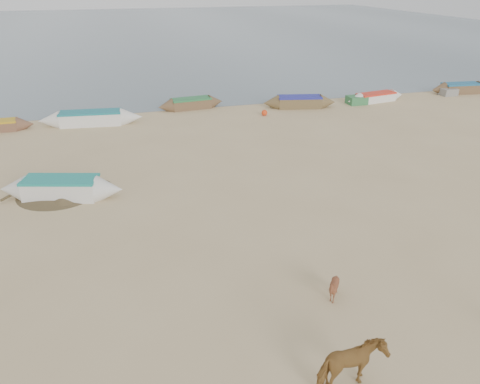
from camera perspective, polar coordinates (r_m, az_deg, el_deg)
name	(u,v)px	position (r m, az deg, el deg)	size (l,w,h in m)	color
ground	(270,260)	(17.71, 3.62, -8.23)	(140.00, 140.00, 0.00)	tan
sea	(127,30)	(96.51, -13.65, 18.67)	(160.00, 160.00, 0.00)	slate
cow_adult	(351,366)	(12.88, 13.41, -19.93)	(0.80, 1.76, 1.48)	olive
calf_front	(334,288)	(15.75, 11.34, -11.44)	(0.75, 0.84, 0.93)	brown
near_canoe	(61,188)	(23.67, -20.97, 0.44)	(5.82, 1.31, 1.01)	silver
debris_pile	(58,189)	(24.36, -21.31, 0.33)	(3.90, 3.90, 0.43)	brown
waterline_canoes	(152,111)	(35.93, -10.67, 9.70)	(58.03, 4.34, 0.98)	brown
beach_clutter	(233,109)	(36.35, -0.91, 10.08)	(45.05, 3.45, 0.64)	#2B6032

